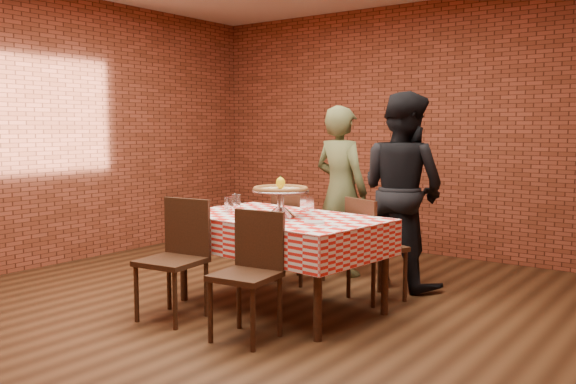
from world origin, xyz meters
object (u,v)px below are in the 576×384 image
object	(u,v)px
table	(280,262)
chair_near_right	(245,277)
water_glass_right	(236,201)
diner_black	(402,190)
pizza	(281,190)
pizza_stand	(281,203)
chair_far_right	(377,249)
chair_near_left	(171,260)
water_glass_left	(229,205)
condiment_caddy	(307,204)
diner_olive	(341,191)
chair_far_left	(299,237)

from	to	relation	value
table	chair_near_right	bearing A→B (deg)	-70.13
water_glass_right	diner_black	size ratio (longest dim) A/B	0.07
pizza	chair_near_right	distance (m)	0.94
pizza_stand	chair_far_right	size ratio (longest dim) A/B	0.53
chair_near_left	chair_near_right	bearing A→B (deg)	-8.14
water_glass_left	diner_black	bearing A→B (deg)	53.63
water_glass_left	chair_far_right	xyz separation A→B (m)	(1.01, 0.75, -0.38)
water_glass_left	condiment_caddy	size ratio (longest dim) A/B	0.92
pizza	condiment_caddy	distance (m)	0.37
condiment_caddy	diner_black	size ratio (longest dim) A/B	0.08
table	diner_black	distance (m)	1.42
diner_olive	table	bearing A→B (deg)	108.34
diner_black	chair_near_right	bearing A→B (deg)	97.28
pizza	condiment_caddy	xyz separation A→B (m)	(0.02, 0.34, -0.15)
table	water_glass_right	xyz separation A→B (m)	(-0.59, 0.13, 0.45)
pizza_stand	diner_black	bearing A→B (deg)	69.96
pizza	chair_near_left	distance (m)	1.02
condiment_caddy	diner_black	distance (m)	1.01
water_glass_left	water_glass_right	xyz separation A→B (m)	(-0.11, 0.21, 0.00)
pizza_stand	condiment_caddy	world-z (taller)	pizza_stand
chair_far_left	water_glass_right	bearing A→B (deg)	78.54
chair_near_right	diner_black	distance (m)	2.05
water_glass_left	pizza_stand	bearing A→B (deg)	6.03
chair_far_left	diner_olive	world-z (taller)	diner_olive
chair_near_right	condiment_caddy	bearing A→B (deg)	95.36
diner_olive	condiment_caddy	bearing A→B (deg)	113.82
condiment_caddy	chair_far_left	xyz separation A→B (m)	(-0.42, 0.47, -0.39)
water_glass_right	diner_black	distance (m)	1.54
chair_near_left	diner_olive	world-z (taller)	diner_olive
pizza_stand	chair_far_left	world-z (taller)	pizza_stand
water_glass_right	chair_far_right	distance (m)	1.30
table	water_glass_left	distance (m)	0.66
chair_near_left	diner_olive	distance (m)	2.08
water_glass_right	diner_olive	distance (m)	1.21
diner_black	chair_far_right	bearing A→B (deg)	107.91
pizza	water_glass_left	size ratio (longest dim) A/B	3.51
pizza_stand	chair_near_left	bearing A→B (deg)	-124.91
water_glass_right	pizza_stand	bearing A→B (deg)	-14.17
water_glass_right	chair_far_left	size ratio (longest dim) A/B	0.15
chair_far_left	diner_black	xyz separation A→B (m)	(0.85, 0.44, 0.46)
diner_olive	diner_black	bearing A→B (deg)	-174.89
condiment_caddy	diner_olive	xyz separation A→B (m)	(-0.26, 0.96, 0.01)
pizza_stand	pizza	size ratio (longest dim) A/B	1.06
water_glass_left	diner_olive	bearing A→B (deg)	78.72
pizza_stand	chair_near_right	distance (m)	0.88
diner_olive	water_glass_right	bearing A→B (deg)	80.76
pizza_stand	diner_black	size ratio (longest dim) A/B	0.26
table	chair_far_right	distance (m)	0.85
chair_far_right	diner_olive	xyz separation A→B (m)	(-0.74, 0.61, 0.40)
table	diner_olive	world-z (taller)	diner_olive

